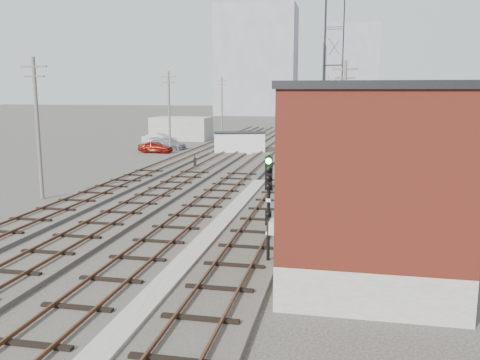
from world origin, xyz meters
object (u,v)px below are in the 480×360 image
(car_red, at_px, (156,147))
(signal_mast, at_px, (268,200))
(site_trailer, at_px, (239,143))
(car_silver, at_px, (160,139))
(switch_stand, at_px, (195,162))
(car_grey, at_px, (169,144))

(car_red, bearing_deg, signal_mast, -151.30)
(site_trailer, xyz_separation_m, car_silver, (-11.95, 6.91, -0.46))
(switch_stand, xyz_separation_m, car_red, (-7.65, 10.30, 0.12))
(signal_mast, bearing_deg, car_grey, 114.77)
(signal_mast, height_order, car_silver, signal_mast)
(car_silver, relative_size, car_grey, 0.99)
(car_grey, bearing_deg, site_trailer, -88.93)
(switch_stand, relative_size, site_trailer, 0.19)
(switch_stand, height_order, car_grey, car_grey)
(car_red, bearing_deg, car_grey, -1.36)
(switch_stand, distance_m, site_trailer, 11.89)
(switch_stand, bearing_deg, signal_mast, -83.36)
(switch_stand, distance_m, car_silver, 21.31)
(signal_mast, xyz_separation_m, car_red, (-17.84, 34.44, -2.02))
(car_silver, height_order, car_grey, car_silver)
(switch_stand, xyz_separation_m, car_silver, (-10.27, 18.66, 0.20))
(signal_mast, relative_size, car_grey, 0.98)
(car_silver, bearing_deg, site_trailer, -112.78)
(car_silver, bearing_deg, signal_mast, -147.19)
(car_red, distance_m, car_silver, 8.77)
(site_trailer, relative_size, car_silver, 1.36)
(car_red, relative_size, car_silver, 0.86)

